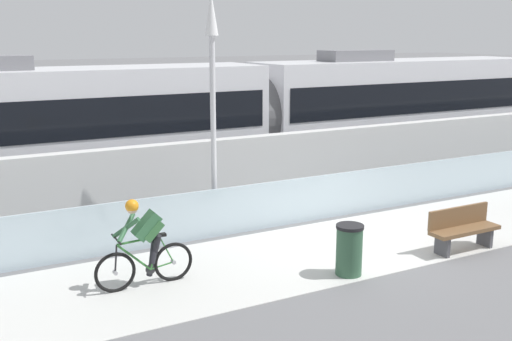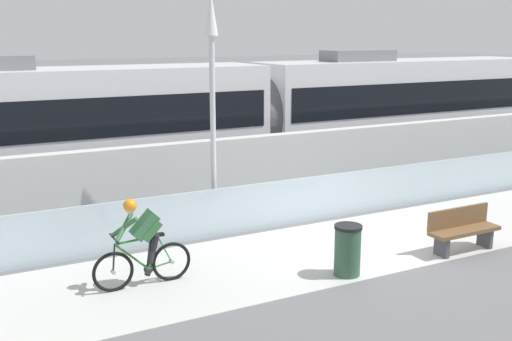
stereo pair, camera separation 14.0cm
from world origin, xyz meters
name	(u,v)px [view 1 (the left image)]	position (x,y,z in m)	size (l,w,h in m)	color
ground_plane	(359,244)	(0.00, 0.00, 0.00)	(200.00, 200.00, 0.00)	slate
bike_path_deck	(359,244)	(0.00, 0.00, 0.01)	(32.00, 3.20, 0.01)	silver
glass_parapet	(311,199)	(0.00, 1.85, 0.54)	(32.00, 0.05, 1.07)	silver
concrete_barrier_wall	(274,169)	(0.00, 3.65, 0.91)	(32.00, 0.36, 1.81)	silver
tram_rail_near	(233,182)	(0.00, 6.13, 0.00)	(32.00, 0.08, 0.01)	#595654
tram_rail_far	(213,173)	(0.00, 7.57, 0.00)	(32.00, 0.08, 0.01)	#595654
tram	(256,114)	(1.17, 6.85, 1.89)	(22.56, 2.54, 3.81)	silver
cyclist_on_bike	(144,244)	(-4.66, 0.00, 0.78)	(1.77, 0.58, 1.61)	black
lamp_post_antenna	(213,84)	(-2.37, 2.15, 3.29)	(0.28, 0.28, 5.20)	gray
trash_bin	(349,250)	(-1.21, -1.25, 0.48)	(0.51, 0.51, 0.96)	#33593F
bench	(463,228)	(1.62, -1.29, 0.48)	(1.60, 0.45, 0.89)	brown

